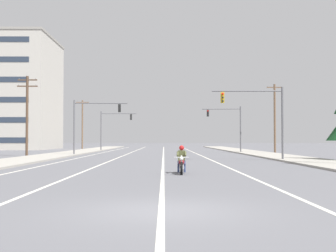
{
  "coord_description": "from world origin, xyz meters",
  "views": [
    {
      "loc": [
        0.08,
        -11.11,
        1.77
      ],
      "look_at": [
        0.39,
        24.29,
        2.85
      ],
      "focal_mm": 47.54,
      "sensor_mm": 36.0,
      "label": 1
    }
  ],
  "objects_px": {
    "utility_pole_left_far": "(82,123)",
    "traffic_signal_near_right": "(261,111)",
    "motorcycle_with_rider": "(182,162)",
    "utility_pole_left_near": "(27,113)",
    "traffic_signal_mid_right": "(229,122)",
    "utility_pole_right_far": "(275,117)",
    "traffic_signal_mid_left": "(111,124)",
    "traffic_signal_near_left": "(90,118)"
  },
  "relations": [
    {
      "from": "traffic_signal_mid_right",
      "to": "traffic_signal_near_right",
      "type": "bearing_deg",
      "value": -91.41
    },
    {
      "from": "traffic_signal_near_left",
      "to": "utility_pole_right_far",
      "type": "xyz_separation_m",
      "value": [
        22.33,
        6.06,
        0.41
      ]
    },
    {
      "from": "traffic_signal_near_left",
      "to": "utility_pole_right_far",
      "type": "height_order",
      "value": "utility_pole_right_far"
    },
    {
      "from": "motorcycle_with_rider",
      "to": "traffic_signal_near_left",
      "type": "bearing_deg",
      "value": 108.93
    },
    {
      "from": "traffic_signal_near_right",
      "to": "traffic_signal_near_left",
      "type": "bearing_deg",
      "value": 142.35
    },
    {
      "from": "utility_pole_left_near",
      "to": "utility_pole_left_far",
      "type": "xyz_separation_m",
      "value": [
        -0.7,
        34.84,
        0.18
      ]
    },
    {
      "from": "traffic_signal_mid_left",
      "to": "utility_pole_left_far",
      "type": "distance_m",
      "value": 12.58
    },
    {
      "from": "motorcycle_with_rider",
      "to": "traffic_signal_near_right",
      "type": "relative_size",
      "value": 0.35
    },
    {
      "from": "motorcycle_with_rider",
      "to": "utility_pole_left_near",
      "type": "xyz_separation_m",
      "value": [
        -15.04,
        22.79,
        3.92
      ]
    },
    {
      "from": "traffic_signal_near_right",
      "to": "traffic_signal_mid_left",
      "type": "height_order",
      "value": "same"
    },
    {
      "from": "traffic_signal_near_left",
      "to": "utility_pole_left_far",
      "type": "distance_m",
      "value": 31.45
    },
    {
      "from": "utility_pole_left_near",
      "to": "utility_pole_right_far",
      "type": "xyz_separation_m",
      "value": [
        28.16,
        10.14,
        0.07
      ]
    },
    {
      "from": "utility_pole_right_far",
      "to": "traffic_signal_mid_left",
      "type": "bearing_deg",
      "value": 147.95
    },
    {
      "from": "utility_pole_left_far",
      "to": "utility_pole_right_far",
      "type": "bearing_deg",
      "value": -40.56
    },
    {
      "from": "utility_pole_right_far",
      "to": "utility_pole_left_far",
      "type": "bearing_deg",
      "value": 139.44
    },
    {
      "from": "traffic_signal_mid_left",
      "to": "utility_pole_right_far",
      "type": "xyz_separation_m",
      "value": [
        22.31,
        -13.97,
        0.44
      ]
    },
    {
      "from": "utility_pole_right_far",
      "to": "utility_pole_left_far",
      "type": "xyz_separation_m",
      "value": [
        -28.86,
        24.7,
        0.1
      ]
    },
    {
      "from": "traffic_signal_near_left",
      "to": "utility_pole_left_near",
      "type": "xyz_separation_m",
      "value": [
        -5.83,
        -4.08,
        0.34
      ]
    },
    {
      "from": "motorcycle_with_rider",
      "to": "utility_pole_left_far",
      "type": "xyz_separation_m",
      "value": [
        -15.74,
        57.63,
        4.1
      ]
    },
    {
      "from": "traffic_signal_near_right",
      "to": "utility_pole_left_far",
      "type": "height_order",
      "value": "utility_pole_left_far"
    },
    {
      "from": "traffic_signal_near_right",
      "to": "utility_pole_left_near",
      "type": "xyz_separation_m",
      "value": [
        -22.33,
        8.65,
        0.34
      ]
    },
    {
      "from": "utility_pole_left_near",
      "to": "utility_pole_left_far",
      "type": "height_order",
      "value": "utility_pole_left_far"
    },
    {
      "from": "motorcycle_with_rider",
      "to": "utility_pole_left_far",
      "type": "relative_size",
      "value": 0.25
    },
    {
      "from": "traffic_signal_near_left",
      "to": "utility_pole_left_far",
      "type": "relative_size",
      "value": 0.7
    },
    {
      "from": "motorcycle_with_rider",
      "to": "traffic_signal_mid_right",
      "type": "relative_size",
      "value": 0.35
    },
    {
      "from": "traffic_signal_near_left",
      "to": "traffic_signal_mid_right",
      "type": "relative_size",
      "value": 1.0
    },
    {
      "from": "traffic_signal_mid_left",
      "to": "utility_pole_left_far",
      "type": "relative_size",
      "value": 0.7
    },
    {
      "from": "traffic_signal_near_left",
      "to": "motorcycle_with_rider",
      "type": "bearing_deg",
      "value": -71.07
    },
    {
      "from": "motorcycle_with_rider",
      "to": "utility_pole_right_far",
      "type": "xyz_separation_m",
      "value": [
        13.12,
        32.93,
        3.99
      ]
    },
    {
      "from": "motorcycle_with_rider",
      "to": "utility_pole_left_near",
      "type": "height_order",
      "value": "utility_pole_left_near"
    },
    {
      "from": "traffic_signal_near_left",
      "to": "utility_pole_left_near",
      "type": "height_order",
      "value": "utility_pole_left_near"
    },
    {
      "from": "traffic_signal_near_right",
      "to": "utility_pole_right_far",
      "type": "relative_size",
      "value": 0.71
    },
    {
      "from": "traffic_signal_mid_left",
      "to": "utility_pole_right_far",
      "type": "relative_size",
      "value": 0.71
    },
    {
      "from": "motorcycle_with_rider",
      "to": "utility_pole_left_near",
      "type": "distance_m",
      "value": 27.59
    },
    {
      "from": "traffic_signal_mid_right",
      "to": "traffic_signal_mid_left",
      "type": "bearing_deg",
      "value": 147.81
    },
    {
      "from": "traffic_signal_mid_left",
      "to": "utility_pole_left_far",
      "type": "xyz_separation_m",
      "value": [
        -6.55,
        10.73,
        0.54
      ]
    },
    {
      "from": "traffic_signal_mid_right",
      "to": "utility_pole_left_far",
      "type": "relative_size",
      "value": 0.7
    },
    {
      "from": "utility_pole_left_far",
      "to": "traffic_signal_near_right",
      "type": "bearing_deg",
      "value": -62.1
    },
    {
      "from": "traffic_signal_near_left",
      "to": "utility_pole_left_far",
      "type": "height_order",
      "value": "utility_pole_left_far"
    },
    {
      "from": "motorcycle_with_rider",
      "to": "traffic_signal_near_right",
      "type": "bearing_deg",
      "value": 62.73
    },
    {
      "from": "utility_pole_left_near",
      "to": "utility_pole_right_far",
      "type": "relative_size",
      "value": 0.95
    },
    {
      "from": "traffic_signal_near_right",
      "to": "traffic_signal_mid_left",
      "type": "xyz_separation_m",
      "value": [
        -16.48,
        32.76,
        -0.02
      ]
    }
  ]
}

